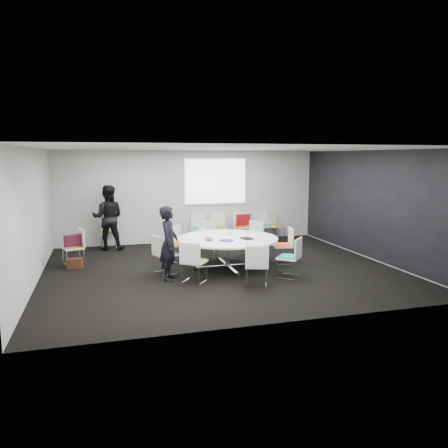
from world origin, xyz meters
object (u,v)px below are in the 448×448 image
object	(u,v)px
chair_back_e	(275,230)
person_main	(169,243)
laptop	(211,239)
chair_back_c	(241,232)
person_back	(108,218)
chair_ring_a	(283,252)
chair_back_a	(198,234)
chair_ring_e	(165,262)
chair_ring_h	(289,265)
chair_ring_c	(207,243)
chair_ring_b	(252,244)
chair_person_back	(109,239)
maroon_bag	(73,241)
chair_back_d	(263,231)
chair_ring_d	(178,250)
chair_spare_left	(74,254)
cup	(230,233)
conference_table	(228,245)
chair_back_b	(218,233)
chair_ring_f	(194,270)
chair_ring_g	(257,274)
brown_bag	(75,263)

from	to	relation	value
chair_back_e	person_main	xyz separation A→B (m)	(-3.97, -3.70, 0.52)
person_main	laptop	size ratio (longest dim) A/B	4.36
chair_back_c	person_back	xyz separation A→B (m)	(-3.99, -0.20, 0.64)
chair_ring_a	chair_back_a	xyz separation A→B (m)	(-1.46, 3.05, 0.00)
chair_ring_e	chair_ring_h	bearing A→B (deg)	46.70
chair_ring_c	chair_ring_h	world-z (taller)	same
chair_ring_b	chair_person_back	xyz separation A→B (m)	(-3.70, 1.86, 0.00)
chair_ring_b	chair_person_back	size ratio (longest dim) A/B	1.00
maroon_bag	chair_back_d	bearing A→B (deg)	18.50
chair_ring_a	chair_ring_d	world-z (taller)	same
chair_spare_left	laptop	xyz separation A→B (m)	(3.06, -1.34, 0.47)
chair_ring_d	chair_back_d	bearing A→B (deg)	-174.41
chair_ring_d	maroon_bag	size ratio (longest dim) A/B	2.20
chair_spare_left	cup	distance (m)	3.80
conference_table	chair_person_back	bearing A→B (deg)	130.64
chair_ring_d	conference_table	bearing A→B (deg)	106.27
chair_ring_d	laptop	world-z (taller)	chair_ring_d
chair_back_b	laptop	distance (m)	3.41
chair_ring_a	chair_person_back	size ratio (longest dim) A/B	1.00
chair_ring_f	chair_ring_h	size ratio (longest dim) A/B	1.00
chair_ring_e	cup	distance (m)	1.77
chair_ring_e	chair_ring_h	size ratio (longest dim) A/B	1.00
chair_ring_c	person_back	world-z (taller)	person_back
chair_ring_h	chair_spare_left	distance (m)	5.14
chair_ring_g	chair_person_back	bearing A→B (deg)	139.60
conference_table	chair_spare_left	distance (m)	3.72
chair_ring_d	chair_back_b	distance (m)	2.63
chair_ring_h	chair_person_back	distance (m)	5.64
chair_ring_d	chair_ring_c	bearing A→B (deg)	-171.27
chair_ring_c	chair_back_b	distance (m)	1.55
chair_back_e	cup	world-z (taller)	chair_back_e
chair_back_d	laptop	world-z (taller)	chair_back_d
chair_ring_b	chair_spare_left	size ratio (longest dim) A/B	1.00
chair_back_a	chair_back_d	world-z (taller)	same
maroon_bag	brown_bag	size ratio (longest dim) A/B	1.11
chair_person_back	cup	world-z (taller)	chair_person_back
brown_bag	chair_ring_c	bearing A→B (deg)	12.54
chair_ring_a	chair_ring_d	distance (m)	2.62
chair_back_d	maroon_bag	size ratio (longest dim) A/B	2.20
chair_ring_g	chair_back_c	distance (m)	4.89
chair_ring_a	chair_spare_left	size ratio (longest dim) A/B	1.00
conference_table	chair_ring_g	size ratio (longest dim) A/B	2.68
person_main	chair_spare_left	bearing A→B (deg)	67.55
chair_ring_f	chair_spare_left	world-z (taller)	same
chair_ring_e	chair_ring_f	world-z (taller)	same
chair_ring_a	chair_ring_c	xyz separation A→B (m)	(-1.53, 1.63, 0.00)
chair_ring_g	chair_spare_left	distance (m)	4.61
chair_ring_d	person_main	size ratio (longest dim) A/B	0.55
person_main	chair_ring_e	bearing A→B (deg)	21.68
conference_table	chair_ring_d	bearing A→B (deg)	134.80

